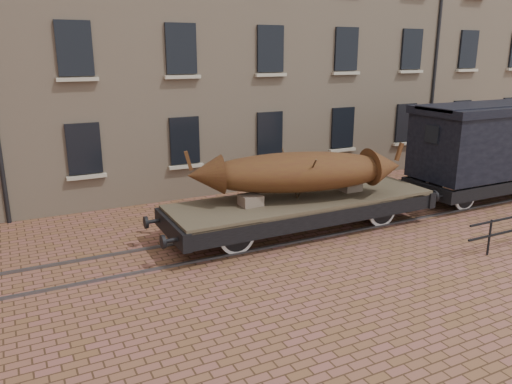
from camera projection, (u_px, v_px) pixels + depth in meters
name	position (u px, v px, depth m)	size (l,w,h in m)	color
ground	(316.00, 229.00, 15.47)	(90.00, 90.00, 0.00)	brown
warehouse_cream	(257.00, 14.00, 23.45)	(40.00, 10.19, 14.00)	tan
rail_track	(316.00, 228.00, 15.46)	(30.00, 1.52, 0.06)	#59595E
flatcar_wagon	(302.00, 205.00, 15.00)	(9.21, 2.50, 1.39)	#41382A
iron_boat	(298.00, 172.00, 14.64)	(6.54, 3.23, 1.58)	#4B2F14
goods_van	(491.00, 140.00, 18.10)	(6.81, 2.48, 3.52)	black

